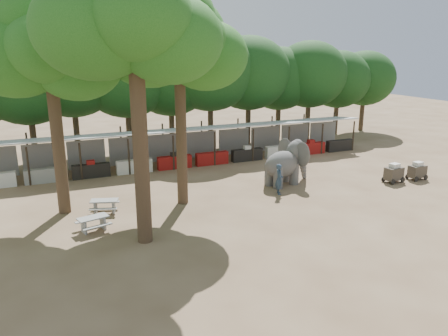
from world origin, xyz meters
name	(u,v)px	position (x,y,z in m)	size (l,w,h in m)	color
ground	(288,236)	(0.00, 0.00, 0.00)	(100.00, 100.00, 0.00)	brown
vendor_stalls	(189,148)	(0.00, 13.84, 1.18)	(28.00, 2.99, 2.80)	#ABAEB3
yard_tree_left	(45,46)	(-9.13, 7.19, 8.20)	(7.10, 6.90, 11.02)	#332316
yard_tree_center	(129,19)	(-6.13, 2.19, 9.21)	(7.10, 6.90, 12.04)	#332316
yard_tree_back	(175,39)	(-3.13, 6.19, 8.54)	(7.10, 6.90, 11.36)	#332316
backdrop_trees	(167,82)	(0.00, 19.00, 5.51)	(46.46, 5.95, 8.33)	#332316
elephant	(287,162)	(3.99, 6.87, 1.34)	(3.61, 2.65, 2.68)	#464443
handler	(279,179)	(2.56, 5.30, 0.89)	(0.64, 0.43, 1.77)	#26384C
picnic_table_near	(93,222)	(-7.93, 4.00, 0.44)	(1.61, 1.51, 0.68)	gray
picnic_table_far	(105,204)	(-7.12, 6.15, 0.45)	(1.66, 1.57, 0.68)	gray
cart_front	(417,171)	(12.11, 4.36, 0.57)	(1.23, 0.85, 1.16)	#342C25
cart_back	(394,173)	(10.30, 4.48, 0.59)	(1.32, 0.95, 1.20)	#342C25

